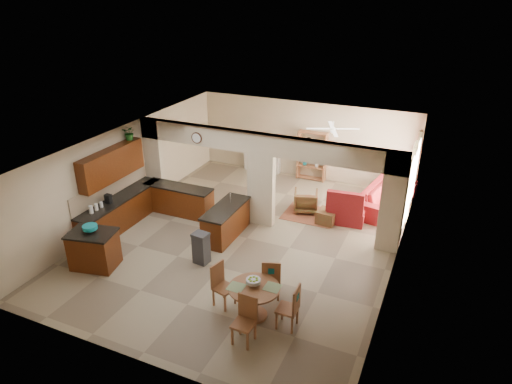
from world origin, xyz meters
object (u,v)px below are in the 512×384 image
at_px(kitchen_island, 94,249).
at_px(armchair, 306,201).
at_px(dining_table, 254,297).
at_px(sofa, 388,196).

relative_size(kitchen_island, armchair, 1.72).
xyz_separation_m(kitchen_island, armchair, (3.91, 5.11, -0.15)).
bearing_deg(kitchen_island, dining_table, -13.64).
xyz_separation_m(dining_table, armchair, (-0.57, 5.24, -0.16)).
xyz_separation_m(dining_table, sofa, (1.76, 6.49, -0.09)).
bearing_deg(kitchen_island, armchair, 40.58).
distance_m(kitchen_island, sofa, 8.91).
distance_m(kitchen_island, armchair, 6.44).
height_order(kitchen_island, dining_table, kitchen_island).
bearing_deg(kitchen_island, sofa, 33.54).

